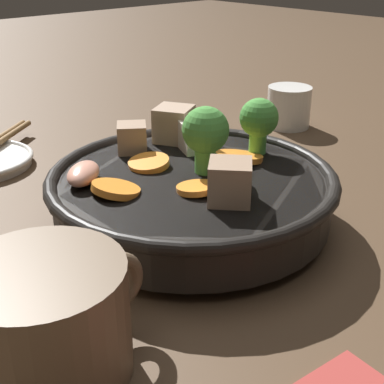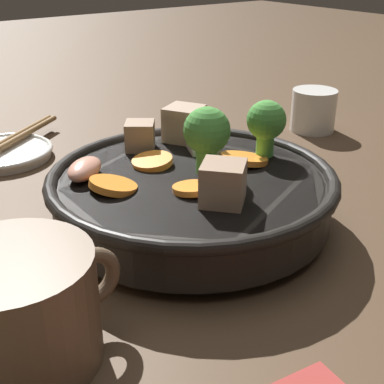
% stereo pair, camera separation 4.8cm
% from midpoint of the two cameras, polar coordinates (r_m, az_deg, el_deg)
% --- Properties ---
extents(ground_plane, '(3.00, 3.00, 0.00)m').
position_cam_midpoint_polar(ground_plane, '(0.49, 2.78, -3.48)').
color(ground_plane, '#4C3826').
extents(stirfry_bowl, '(0.26, 0.26, 0.11)m').
position_cam_midpoint_polar(stirfry_bowl, '(0.48, 2.93, 0.40)').
color(stirfry_bowl, black).
rests_on(stirfry_bowl, ground_plane).
extents(side_saucer, '(0.12, 0.12, 0.01)m').
position_cam_midpoint_polar(side_saucer, '(0.67, -17.71, 3.95)').
color(side_saucer, white).
rests_on(side_saucer, ground_plane).
extents(tea_cup, '(0.06, 0.06, 0.06)m').
position_cam_midpoint_polar(tea_cup, '(0.76, 14.63, 8.45)').
color(tea_cup, white).
rests_on(tea_cup, ground_plane).
extents(dark_mug, '(0.12, 0.10, 0.07)m').
position_cam_midpoint_polar(dark_mug, '(0.34, -14.14, -12.24)').
color(dark_mug, brown).
rests_on(dark_mug, ground_plane).
extents(chopsticks_pair, '(0.20, 0.15, 0.01)m').
position_cam_midpoint_polar(chopsticks_pair, '(0.67, -17.81, 4.71)').
color(chopsticks_pair, olive).
rests_on(chopsticks_pair, side_saucer).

